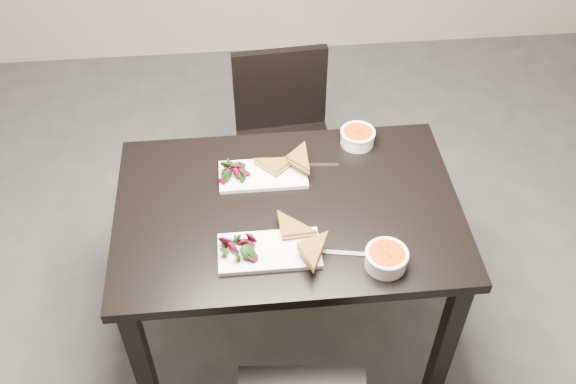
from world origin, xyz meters
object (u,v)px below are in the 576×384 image
object	(u,v)px
table	(288,225)
soup_bowl_near	(386,258)
chair_far	(284,133)
soup_bowl_far	(358,136)
plate_near	(269,251)
plate_far	(263,175)

from	to	relation	value
table	soup_bowl_near	xyz separation A→B (m)	(0.28, -0.29, 0.13)
chair_far	soup_bowl_far	world-z (taller)	chair_far
plate_near	soup_bowl_far	xyz separation A→B (m)	(0.38, 0.51, 0.03)
plate_near	soup_bowl_far	size ratio (longest dim) A/B	2.47
plate_far	soup_bowl_near	bearing A→B (deg)	-50.99
soup_bowl_near	plate_far	xyz separation A→B (m)	(-0.36, 0.45, -0.03)
table	plate_far	distance (m)	0.21
plate_near	plate_far	xyz separation A→B (m)	(0.00, 0.36, -0.00)
chair_far	soup_bowl_near	distance (m)	1.07
soup_bowl_far	table	bearing A→B (deg)	-133.66
table	soup_bowl_near	world-z (taller)	soup_bowl_near
chair_far	plate_near	bearing A→B (deg)	-102.32
chair_far	plate_near	size ratio (longest dim) A/B	2.57
plate_near	table	bearing A→B (deg)	68.42
table	chair_far	distance (m)	0.73
chair_far	plate_near	distance (m)	0.96
soup_bowl_near	soup_bowl_far	size ratio (longest dim) A/B	1.03
chair_far	soup_bowl_far	distance (m)	0.56
plate_far	soup_bowl_far	xyz separation A→B (m)	(0.37, 0.15, 0.03)
plate_near	soup_bowl_near	xyz separation A→B (m)	(0.36, -0.08, 0.03)
table	plate_near	xyz separation A→B (m)	(-0.08, -0.20, 0.11)
soup_bowl_near	soup_bowl_far	bearing A→B (deg)	88.91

